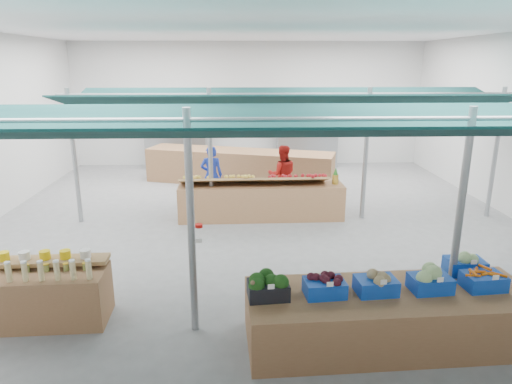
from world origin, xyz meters
TOP-DOWN VIEW (x-y plane):
  - floor at (0.00, 0.00)m, footprint 13.00×13.00m
  - hall at (0.00, 1.44)m, footprint 13.00×13.00m
  - pole_grid at (0.75, -1.75)m, footprint 10.00×4.60m
  - awnings at (0.75, -1.75)m, footprint 9.50×7.08m
  - back_shelving_left at (-2.50, 6.00)m, footprint 2.00×0.50m
  - back_shelving_right at (2.00, 6.00)m, footprint 2.00×0.50m
  - bottle_shelf at (-3.08, -3.69)m, footprint 1.70×1.10m
  - veg_counter at (1.53, -4.39)m, footprint 3.69×1.38m
  - fruit_counter at (0.14, 0.63)m, footprint 3.79×0.95m
  - far_counter at (-0.36, 3.77)m, footprint 5.65×2.75m
  - vendor_left at (-1.06, 1.73)m, footprint 0.56×0.37m
  - vendor_right at (0.74, 1.73)m, footprint 0.74×0.58m
  - crate_broccoli at (-0.04, -4.46)m, footprint 0.53×0.42m
  - crate_beets at (0.67, -4.43)m, footprint 0.53×0.42m
  - crate_celeriac at (1.33, -4.40)m, footprint 0.53×0.42m
  - crate_cabbage at (2.04, -4.37)m, footprint 0.53×0.42m
  - crate_carrots at (2.74, -4.34)m, footprint 0.53×0.42m
  - sparrow at (-0.19, -4.59)m, footprint 0.12×0.09m
  - pole_ribbon at (-1.00, -2.92)m, footprint 0.12×0.12m
  - apple_heap_yellow at (-0.76, 0.53)m, footprint 1.92×0.75m
  - apple_heap_red at (0.90, 0.55)m, footprint 1.52×0.74m
  - pineapple at (1.85, 0.56)m, footprint 0.14×0.14m
  - crate_extra at (2.72, -3.88)m, footprint 0.50×0.40m

SIDE VIEW (x-z plane):
  - floor at x=0.00m, z-range 0.00..0.00m
  - veg_counter at x=1.53m, z-range 0.00..0.71m
  - fruit_counter at x=0.14m, z-range 0.00..0.81m
  - bottle_shelf at x=-3.08m, z-range -0.10..0.92m
  - far_counter at x=-0.36m, z-range 0.00..1.00m
  - vendor_left at x=-1.06m, z-range 0.00..1.51m
  - vendor_right at x=0.74m, z-range 0.00..1.51m
  - crate_carrots at x=2.74m, z-range 0.67..0.96m
  - crate_beets at x=0.67m, z-range 0.70..0.99m
  - crate_celeriac at x=1.33m, z-range 0.70..1.01m
  - crate_extra at x=2.72m, z-range 0.70..1.02m
  - crate_broccoli at x=-0.04m, z-range 0.69..1.04m
  - crate_cabbage at x=2.04m, z-range 0.69..1.04m
  - sparrow at x=-0.19m, z-range 0.90..1.01m
  - apple_heap_red at x=0.90m, z-range 0.84..1.11m
  - apple_heap_yellow at x=-0.76m, z-range 0.84..1.11m
  - pineapple at x=1.85m, z-range 0.80..1.19m
  - back_shelving_left at x=-2.50m, z-range 0.00..2.00m
  - back_shelving_right at x=2.00m, z-range 0.00..2.00m
  - pole_ribbon at x=-1.00m, z-range 0.94..1.22m
  - pole_grid at x=0.75m, z-range 0.31..3.31m
  - hall at x=0.00m, z-range -3.85..9.15m
  - awnings at x=0.75m, z-range 2.63..2.93m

